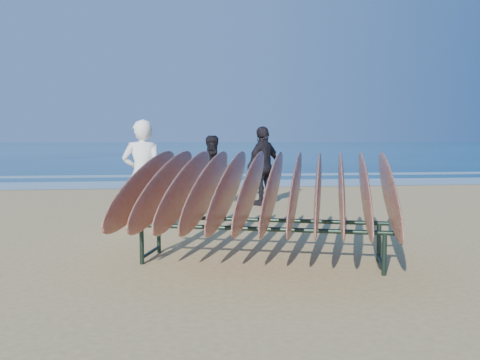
{
  "coord_description": "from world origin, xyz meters",
  "views": [
    {
      "loc": [
        -0.88,
        -6.78,
        1.63
      ],
      "look_at": [
        0.0,
        0.8,
        0.95
      ],
      "focal_mm": 38.0,
      "sensor_mm": 36.0,
      "label": 1
    }
  ],
  "objects_px": {
    "surfboard_rack": "(262,189)",
    "person_dark_a": "(214,171)",
    "person_white": "(143,175)",
    "person_dark_b": "(263,166)"
  },
  "relations": [
    {
      "from": "surfboard_rack",
      "to": "person_dark_a",
      "type": "xyz_separation_m",
      "value": [
        -0.27,
        5.09,
        -0.14
      ]
    },
    {
      "from": "person_white",
      "to": "person_dark_a",
      "type": "xyz_separation_m",
      "value": [
        1.39,
        2.65,
        -0.14
      ]
    },
    {
      "from": "person_white",
      "to": "person_dark_a",
      "type": "height_order",
      "value": "person_white"
    },
    {
      "from": "person_dark_a",
      "to": "person_dark_b",
      "type": "bearing_deg",
      "value": -3.76
    },
    {
      "from": "person_dark_a",
      "to": "surfboard_rack",
      "type": "bearing_deg",
      "value": -100.72
    },
    {
      "from": "surfboard_rack",
      "to": "person_dark_a",
      "type": "relative_size",
      "value": 2.37
    },
    {
      "from": "person_white",
      "to": "person_dark_b",
      "type": "bearing_deg",
      "value": -131.22
    },
    {
      "from": "person_dark_a",
      "to": "person_dark_b",
      "type": "height_order",
      "value": "person_dark_b"
    },
    {
      "from": "person_white",
      "to": "person_dark_a",
      "type": "distance_m",
      "value": 3.0
    },
    {
      "from": "person_dark_a",
      "to": "person_dark_b",
      "type": "relative_size",
      "value": 0.88
    }
  ]
}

